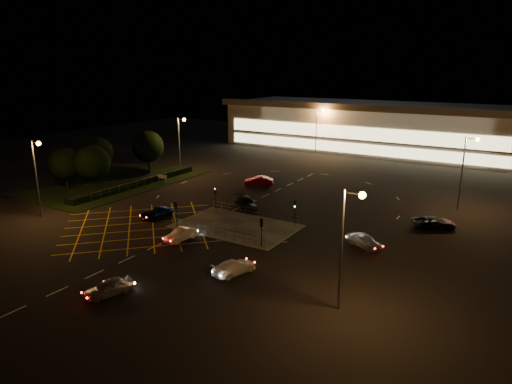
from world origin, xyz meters
The scene contains 27 objects.
ground centered at (0.00, 0.00, 0.00)m, with size 180.00×180.00×0.00m, color black.
pedestrian_island centered at (2.00, -2.00, 0.06)m, with size 14.00×9.00×0.12m, color #4C4944.
grass_verge centered at (-28.00, 6.00, 0.04)m, with size 18.00×30.00×0.08m, color black.
hedge centered at (-23.00, 6.00, 0.50)m, with size 2.00×26.00×1.00m, color black.
supermarket centered at (0.00, 61.95, 5.31)m, with size 72.00×26.50×10.50m.
streetlight_sw centered at (-21.56, -12.00, 6.56)m, with size 1.78×0.56×10.03m.
streetlight_se centered at (20.44, -14.00, 6.56)m, with size 1.78×0.56×10.03m.
streetlight_nw centered at (-23.56, 18.00, 6.56)m, with size 1.78×0.56×10.03m.
streetlight_ne centered at (24.44, 20.00, 6.56)m, with size 1.78×0.56×10.03m.
streetlight_far_left centered at (-9.56, 48.00, 6.56)m, with size 1.78×0.56×10.03m.
signal_sw centered at (-4.00, -5.99, 2.37)m, with size 0.28×0.30×3.15m.
signal_se centered at (8.00, -5.99, 2.37)m, with size 0.28×0.30×3.15m.
signal_nw centered at (-4.00, 1.99, 2.37)m, with size 0.28×0.30×3.15m.
signal_ne centered at (8.00, 1.99, 2.37)m, with size 0.28×0.30×3.15m.
tree_a centered at (-30.00, -2.00, 4.33)m, with size 5.04×5.04×6.86m.
tree_b centered at (-32.00, 6.00, 4.64)m, with size 5.40×5.40×7.35m.
tree_c centered at (-28.00, 14.00, 4.95)m, with size 5.76×5.76×7.84m.
tree_d centered at (-34.00, 20.00, 4.02)m, with size 4.68×4.68×6.37m.
tree_e centered at (-26.00, 0.00, 4.64)m, with size 5.40×5.40×7.35m.
car_near_silver centered at (2.37, -22.08, 0.71)m, with size 1.68×4.18×1.42m, color silver.
car_queue_white centered at (-0.80, -9.00, 0.67)m, with size 1.41×4.05×1.33m, color silver.
car_left_blue centered at (-8.85, -4.43, 0.62)m, with size 2.07×4.48×1.24m, color #0B1B47.
car_far_dkgrey centered at (-1.10, 5.12, 0.75)m, with size 2.11×5.20×1.51m, color black.
car_right_silver centered at (17.51, -0.20, 0.74)m, with size 1.75×4.36×1.49m, color #B3B7BB.
car_circ_red centered at (-6.00, 16.63, 0.78)m, with size 1.65×4.73×1.56m, color maroon.
car_east_grey centered at (22.74, 10.02, 0.72)m, with size 2.37×5.15×1.43m, color black.
car_approach_white centered at (9.13, -12.96, 0.66)m, with size 1.84×4.53×1.32m, color white.
Camera 1 is at (31.59, -45.67, 18.86)m, focal length 32.00 mm.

